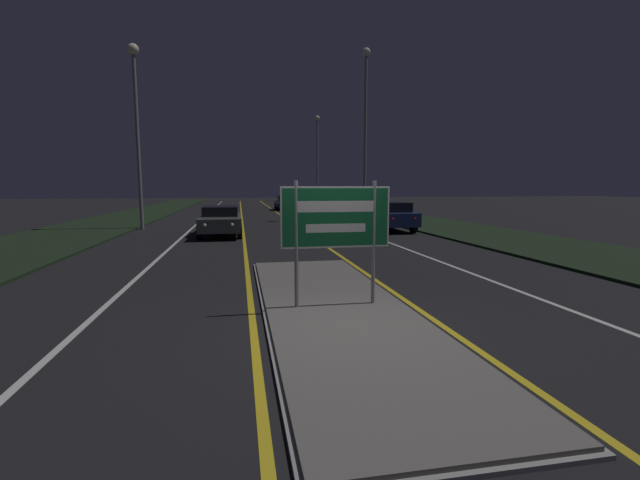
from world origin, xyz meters
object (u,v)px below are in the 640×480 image
car_receding_1 (341,206)px  car_receding_2 (286,202)px  highway_sign (336,221)px  streetlight_left_near (136,107)px  streetlight_right_near (365,114)px  car_receding_0 (388,215)px  car_approaching_0 (221,220)px  streetlight_right_far (317,152)px

car_receding_1 → car_receding_2: (-3.23, 8.92, -0.05)m
highway_sign → streetlight_left_near: bearing=112.4°
streetlight_right_near → car_receding_2: size_ratio=2.29×
car_receding_0 → car_receding_2: (-3.07, 20.05, -0.05)m
streetlight_right_near → car_receding_2: streetlight_right_near is taller
car_receding_2 → car_approaching_0: 21.35m
car_receding_1 → car_receding_0: bearing=-90.8°
streetlight_right_near → car_receding_0: size_ratio=2.48×
streetlight_right_far → car_approaching_0: streetlight_right_far is taller
highway_sign → car_receding_1: bearing=76.3°
streetlight_right_far → car_approaching_0: bearing=-110.1°
streetlight_left_near → car_receding_1: bearing=33.1°
highway_sign → car_receding_2: highway_sign is taller
car_receding_1 → car_approaching_0: car_receding_1 is taller
streetlight_right_near → streetlight_left_near: bearing=-164.3°
car_receding_2 → car_receding_0: bearing=-81.3°
streetlight_right_near → streetlight_right_far: (0.02, 17.48, -1.08)m
streetlight_left_near → car_receding_1: streetlight_left_near is taller
streetlight_right_near → car_approaching_0: streetlight_right_near is taller
streetlight_left_near → car_receding_2: 20.36m
streetlight_right_near → car_receding_0: (-0.68, -6.57, -6.14)m
car_receding_0 → car_receding_1: 11.13m
streetlight_left_near → streetlight_right_far: streetlight_right_far is taller
car_receding_0 → car_approaching_0: bearing=-175.6°
streetlight_right_far → car_receding_0: bearing=-91.7°
streetlight_right_near → streetlight_right_far: streetlight_right_near is taller
highway_sign → streetlight_right_near: (6.49, 19.97, 5.29)m
streetlight_left_near → car_approaching_0: (4.18, -3.51, -5.50)m
streetlight_left_near → car_receding_1: size_ratio=2.19×
streetlight_right_far → car_receding_1: size_ratio=2.24×
highway_sign → car_receding_0: bearing=66.6°
streetlight_right_near → streetlight_right_far: bearing=89.9°
car_approaching_0 → car_receding_1: bearing=54.2°
car_receding_0 → car_receding_2: bearing=98.7°
car_approaching_0 → highway_sign: bearing=-78.8°
highway_sign → car_receding_2: (2.74, 33.45, -0.90)m
highway_sign → car_approaching_0: 13.03m
highway_sign → car_receding_1: size_ratio=0.53×
streetlight_right_near → car_receding_0: 9.02m
streetlight_right_near → car_approaching_0: (-9.01, -7.22, -6.20)m
highway_sign → car_receding_0: 14.63m
car_receding_2 → streetlight_right_near: bearing=-74.4°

